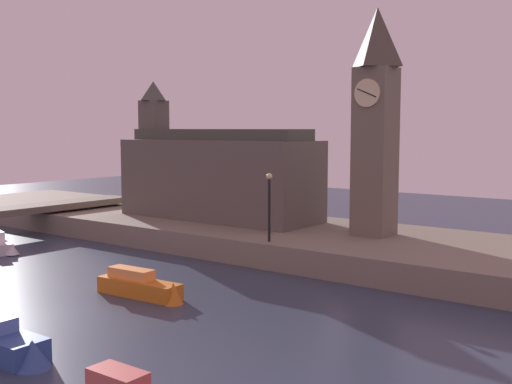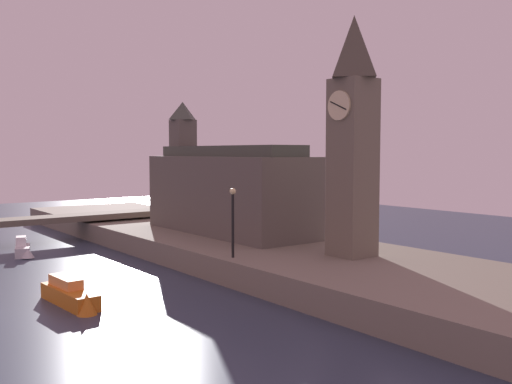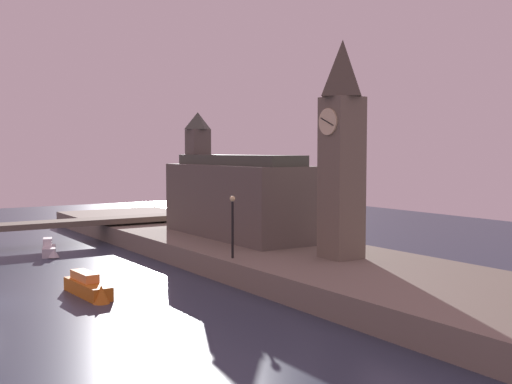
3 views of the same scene
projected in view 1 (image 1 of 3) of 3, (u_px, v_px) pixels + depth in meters
name	position (u px, v px, depth m)	size (l,w,h in m)	color
ground_plane	(20.00, 321.00, 26.91)	(120.00, 120.00, 0.00)	#2D384C
far_embankment	(288.00, 238.00, 42.66)	(70.00, 12.00, 1.50)	slate
clock_tower	(376.00, 118.00, 38.86)	(2.43, 2.47, 13.88)	#6B6051
parliament_hall	(215.00, 174.00, 46.93)	(15.35, 5.45, 10.29)	#5B544C
streetlamp	(269.00, 199.00, 36.97)	(0.36, 0.36, 4.02)	black
boat_patrol_orange	(144.00, 287.00, 30.56)	(5.20, 1.49, 1.44)	orange
boat_tour_blue	(5.00, 343.00, 22.52)	(4.87, 1.55, 1.42)	#2D4C93
boat_ferry_white	(2.00, 246.00, 41.39)	(3.37, 1.71, 1.38)	silver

